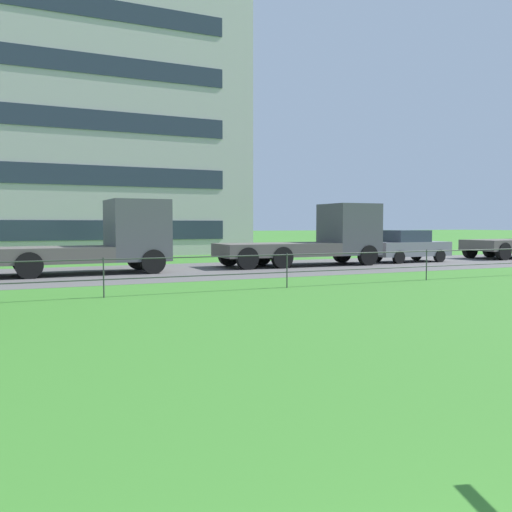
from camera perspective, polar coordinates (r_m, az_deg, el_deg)
The scene contains 6 objects.
street_strip at distance 20.75m, azimuth -18.45°, elevation -1.88°, with size 80.00×7.94×0.01m, color #565454.
park_fence at distance 14.07m, azimuth -15.56°, elevation -1.47°, with size 30.79×0.04×1.00m.
flatbed_truck_far_left at distance 21.10m, azimuth -16.14°, elevation 1.54°, with size 7.37×2.62×2.75m.
flatbed_truck_far_right at distance 24.69m, azimuth 6.74°, elevation 1.88°, with size 7.34×2.55×2.75m.
car_grey_right at distance 27.57m, azimuth 15.46°, elevation 1.02°, with size 4.02×1.85×1.54m.
apartment_building_background at distance 38.52m, azimuth -22.94°, elevation 14.10°, with size 25.82×13.53×18.42m.
Camera 1 is at (-2.19, 0.15, 1.81)m, focal length 38.50 mm.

